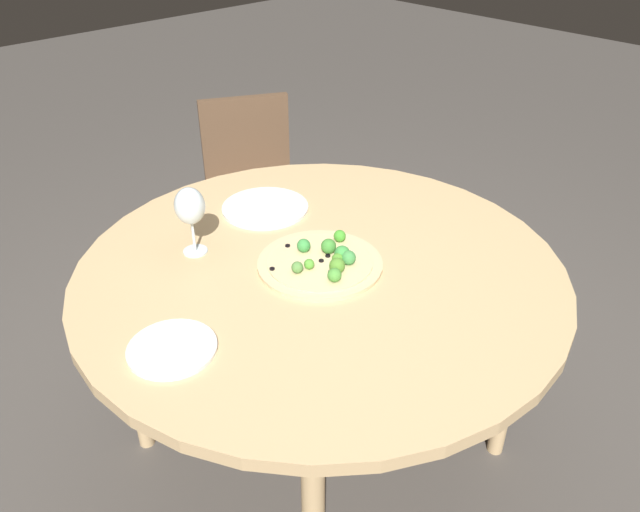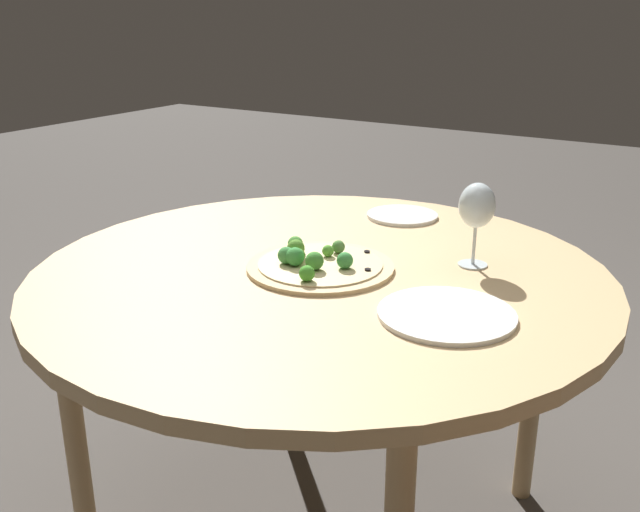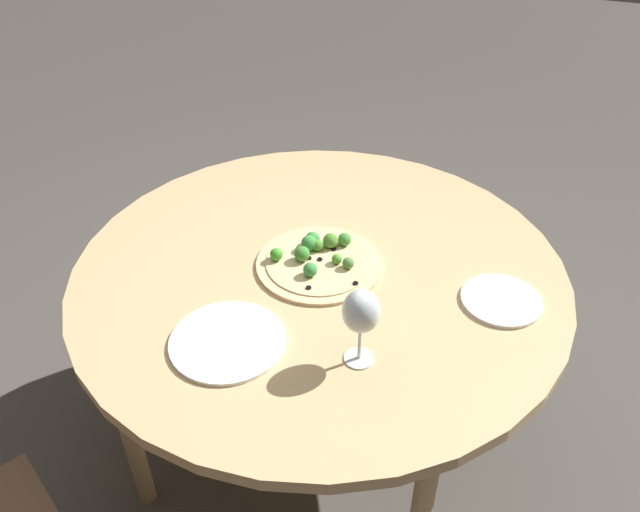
% 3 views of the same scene
% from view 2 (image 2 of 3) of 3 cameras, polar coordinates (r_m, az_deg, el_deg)
% --- Properties ---
extents(dining_table, '(1.32, 1.32, 0.72)m').
position_cam_2_polar(dining_table, '(1.65, 0.02, -2.79)').
color(dining_table, tan).
rests_on(dining_table, ground_plane).
extents(pizza, '(0.34, 0.34, 0.06)m').
position_cam_2_polar(pizza, '(1.63, -0.27, -0.56)').
color(pizza, '#DBBC89').
rests_on(pizza, dining_table).
extents(wine_glass, '(0.08, 0.08, 0.20)m').
position_cam_2_polar(wine_glass, '(1.65, 12.45, 3.83)').
color(wine_glass, silver).
rests_on(wine_glass, dining_table).
extents(plate_near, '(0.27, 0.27, 0.01)m').
position_cam_2_polar(plate_near, '(1.41, 10.09, -4.60)').
color(plate_near, white).
rests_on(plate_near, dining_table).
extents(plate_far, '(0.20, 0.20, 0.01)m').
position_cam_2_polar(plate_far, '(2.04, 6.60, 3.25)').
color(plate_far, white).
rests_on(plate_far, dining_table).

